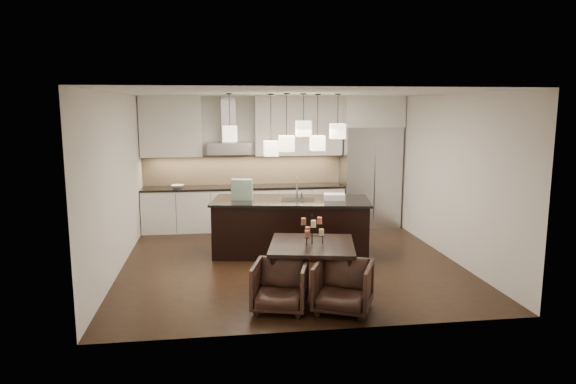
{
  "coord_description": "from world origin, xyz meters",
  "views": [
    {
      "loc": [
        -1.19,
        -8.29,
        2.59
      ],
      "look_at": [
        0.0,
        0.2,
        1.15
      ],
      "focal_mm": 32.0,
      "sensor_mm": 36.0,
      "label": 1
    }
  ],
  "objects": [
    {
      "name": "backsplash",
      "position": [
        -0.62,
        2.73,
        1.24
      ],
      "size": [
        4.21,
        0.02,
        0.63
      ],
      "primitive_type": "cube",
      "color": "#D0B68B",
      "rests_on": "countertop"
    },
    {
      "name": "pendant_e",
      "position": [
        0.91,
        0.48,
        2.16
      ],
      "size": [
        0.24,
        0.24,
        0.26
      ],
      "primitive_type": "cube",
      "color": "beige",
      "rests_on": "ceiling"
    },
    {
      "name": "faucet",
      "position": [
        0.21,
        0.54,
        1.17
      ],
      "size": [
        0.15,
        0.27,
        0.4
      ],
      "primitive_type": null,
      "rotation": [
        0.0,
        0.0,
        -0.17
      ],
      "color": "silver",
      "rests_on": "island_top"
    },
    {
      "name": "wall_front",
      "position": [
        0.0,
        -2.76,
        1.4
      ],
      "size": [
        5.5,
        0.02,
        2.8
      ],
      "primitive_type": "cube",
      "color": "silver",
      "rests_on": "ground"
    },
    {
      "name": "candelabra",
      "position": [
        0.1,
        -1.47,
        0.9
      ],
      "size": [
        0.39,
        0.39,
        0.41
      ],
      "primitive_type": null,
      "rotation": [
        0.0,
        0.0,
        -0.2
      ],
      "color": "black",
      "rests_on": "dining_table"
    },
    {
      "name": "food_container",
      "position": [
        0.84,
        0.33,
        1.03
      ],
      "size": [
        0.4,
        0.31,
        0.11
      ],
      "primitive_type": "cube",
      "rotation": [
        0.0,
        0.0,
        -0.17
      ],
      "color": "silver",
      "rests_on": "island_top"
    },
    {
      "name": "armchair_right",
      "position": [
        0.36,
        -2.23,
        0.33
      ],
      "size": [
        0.93,
        0.94,
        0.65
      ],
      "primitive_type": "imported",
      "rotation": [
        0.0,
        0.0,
        -0.42
      ],
      "color": "black",
      "rests_on": "floor"
    },
    {
      "name": "pendant_c",
      "position": [
        0.28,
        0.3,
        2.21
      ],
      "size": [
        0.24,
        0.24,
        0.26
      ],
      "primitive_type": "cube",
      "color": "beige",
      "rests_on": "ceiling"
    },
    {
      "name": "candle_e",
      "position": [
        -0.01,
        -1.43,
        1.01
      ],
      "size": [
        0.08,
        0.08,
        0.09
      ],
      "primitive_type": "cylinder",
      "rotation": [
        0.0,
        0.0,
        -0.2
      ],
      "color": "brown",
      "rests_on": "candelabra"
    },
    {
      "name": "tote_bag",
      "position": [
        -0.76,
        0.57,
        1.15
      ],
      "size": [
        0.39,
        0.25,
        0.36
      ],
      "primitive_type": "cube",
      "rotation": [
        0.0,
        0.0,
        -0.17
      ],
      "color": "#15462D",
      "rests_on": "island_top"
    },
    {
      "name": "candle_b",
      "position": [
        0.06,
        -1.35,
        0.86
      ],
      "size": [
        0.08,
        0.08,
        0.09
      ],
      "primitive_type": "cylinder",
      "rotation": [
        0.0,
        0.0,
        -0.2
      ],
      "color": "#DF5A41",
      "rests_on": "candelabra"
    },
    {
      "name": "countertop",
      "position": [
        -0.62,
        2.43,
        0.9
      ],
      "size": [
        4.21,
        0.66,
        0.04
      ],
      "primitive_type": "cube",
      "color": "black",
      "rests_on": "lower_cabinets"
    },
    {
      "name": "armchair_left",
      "position": [
        -0.42,
        -2.07,
        0.32
      ],
      "size": [
        0.84,
        0.85,
        0.63
      ],
      "primitive_type": "imported",
      "rotation": [
        0.0,
        0.0,
        -0.27
      ],
      "color": "black",
      "rests_on": "floor"
    },
    {
      "name": "candle_c",
      "position": [
        0.02,
        -1.57,
        0.86
      ],
      "size": [
        0.08,
        0.08,
        0.09
      ],
      "primitive_type": "cylinder",
      "rotation": [
        0.0,
        0.0,
        -0.2
      ],
      "color": "brown",
      "rests_on": "candelabra"
    },
    {
      "name": "candle_d",
      "position": [
        0.22,
        -1.41,
        1.01
      ],
      "size": [
        0.08,
        0.08,
        0.09
      ],
      "primitive_type": "cylinder",
      "rotation": [
        0.0,
        0.0,
        -0.2
      ],
      "color": "#DF5A41",
      "rests_on": "candelabra"
    },
    {
      "name": "refrigerator",
      "position": [
        2.1,
        2.38,
        1.07
      ],
      "size": [
        1.2,
        0.72,
        2.15
      ],
      "primitive_type": "cube",
      "color": "#B7B7BA",
      "rests_on": "floor"
    },
    {
      "name": "pendant_a",
      "position": [
        -0.96,
        0.43,
        2.13
      ],
      "size": [
        0.24,
        0.24,
        0.26
      ],
      "primitive_type": "cube",
      "color": "beige",
      "rests_on": "ceiling"
    },
    {
      "name": "hood_canopy",
      "position": [
        -0.93,
        2.48,
        1.72
      ],
      "size": [
        0.9,
        0.52,
        0.24
      ],
      "primitive_type": "cube",
      "color": "#B7B7BA",
      "rests_on": "wall_back"
    },
    {
      "name": "fruit_bowl",
      "position": [
        -2.0,
        2.38,
        0.95
      ],
      "size": [
        0.3,
        0.3,
        0.06
      ],
      "primitive_type": "imported",
      "rotation": [
        0.0,
        0.0,
        -0.16
      ],
      "color": "silver",
      "rests_on": "countertop"
    },
    {
      "name": "upper_cab_left",
      "position": [
        -2.1,
        2.57,
        2.17
      ],
      "size": [
        1.25,
        0.35,
        1.25
      ],
      "primitive_type": "cube",
      "color": "silver",
      "rests_on": "wall_back"
    },
    {
      "name": "fridge_panel",
      "position": [
        2.1,
        2.38,
        2.47
      ],
      "size": [
        1.26,
        0.72,
        0.65
      ],
      "primitive_type": "cube",
      "color": "silver",
      "rests_on": "refrigerator"
    },
    {
      "name": "pendant_b",
      "position": [
        -0.24,
        0.67,
        1.85
      ],
      "size": [
        0.24,
        0.24,
        0.26
      ],
      "primitive_type": "cube",
      "color": "beige",
      "rests_on": "ceiling"
    },
    {
      "name": "dining_table",
      "position": [
        0.1,
        -1.47,
        0.35
      ],
      "size": [
        1.36,
        1.36,
        0.69
      ],
      "primitive_type": null,
      "rotation": [
        0.0,
        0.0,
        -0.2
      ],
      "color": "black",
      "rests_on": "floor"
    },
    {
      "name": "island_body",
      "position": [
        0.09,
        0.45,
        0.47
      ],
      "size": [
        2.78,
        1.49,
        0.93
      ],
      "primitive_type": "cube",
      "rotation": [
        0.0,
        0.0,
        -0.17
      ],
      "color": "black",
      "rests_on": "floor"
    },
    {
      "name": "ceiling",
      "position": [
        0.0,
        0.0,
        2.81
      ],
      "size": [
        5.5,
        5.5,
        0.02
      ],
      "primitive_type": "cube",
      "color": "white",
      "rests_on": "wall_back"
    },
    {
      "name": "hood_chimney",
      "position": [
        -0.93,
        2.59,
        2.32
      ],
      "size": [
        0.3,
        0.28,
        0.96
      ],
      "primitive_type": "cube",
      "color": "#B7B7BA",
      "rests_on": "hood_canopy"
    },
    {
      "name": "upper_cab_right",
      "position": [
        0.55,
        2.57,
        2.17
      ],
      "size": [
        1.85,
        0.35,
        1.25
      ],
      "primitive_type": "cube",
      "color": "silver",
      "rests_on": "wall_back"
    },
    {
      "name": "floor",
      "position": [
        0.0,
        0.0,
        -0.01
      ],
      "size": [
        5.5,
        5.5,
        0.02
      ],
      "primitive_type": "cube",
      "color": "black",
      "rests_on": "ground"
    },
    {
      "name": "pendant_d",
      "position": [
        0.6,
        0.69,
        1.94
      ],
      "size": [
        0.24,
        0.24,
        0.26
      ],
      "primitive_type": "cube",
      "color": "beige",
      "rests_on": "ceiling"
    },
    {
      "name": "wall_left",
      "position": [
        -2.76,
        0.0,
        1.4
      ],
      "size": [
        0.02,
        5.5,
        2.8
      ],
      "primitive_type": "cube",
      "color": "silver",
      "rests_on": "ground"
    },
    {
      "name": "pendant_f",
      "position": [
        -0.02,
        0.19,
        1.97
      ],
      "size": [
        0.24,
        0.24,
        0.26
      ],
      "primitive_type": "cube",
      "color": "beige",
      "rests_on": "ceiling"
    },
    {
      "name": "wall_back",
      "position": [
        0.0,
        2.76,
        1.4
      ],
      "size": [
        5.5,
        0.02,
        2.8
      ],
      "primitive_type": "cube",
      "color": "silver",
      "rests_on": "ground"
    },
    {
      "name": "candle_f",
      "position": [
        0.1,
        -1.59,
        1.01
      ],
      "size": [
        0.08,
        0.08,
        0.09
      ],
      "primitive_type": "cylinder",
      "rotation": [
        0.0,
        0.0,
        -0.2
      ],
      "color": "beige",
      "rests_on": "candelabra"
    },
    {
      "name": "candle_a",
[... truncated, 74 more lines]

